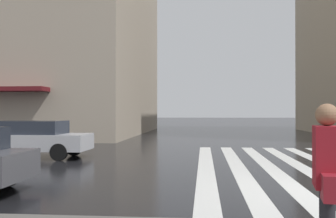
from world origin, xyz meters
TOP-DOWN VIEW (x-y plane):
  - ground_plane at (0.00, 0.00)m, footprint 220.00×220.00m
  - zebra_crossing at (4.00, -0.47)m, footprint 13.00×6.50m
  - car_silver at (5.50, 9.03)m, footprint 1.85×4.10m
  - pedestrian_in_red_jacket at (-4.98, 1.40)m, footprint 0.65×0.31m

SIDE VIEW (x-z plane):
  - ground_plane at x=0.00m, z-range 0.00..0.00m
  - zebra_crossing at x=4.00m, z-range 0.00..0.01m
  - car_silver at x=5.50m, z-range 0.05..1.46m
  - pedestrian_in_red_jacket at x=-4.98m, z-range 0.29..1.97m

